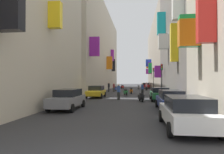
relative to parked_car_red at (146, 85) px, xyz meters
name	(u,v)px	position (x,y,z in m)	size (l,w,h in m)	color
ground_plane	(128,93)	(-3.82, -19.13, -0.74)	(140.00, 140.00, 0.00)	#2D2D30
building_left_near	(6,2)	(-11.81, -39.62, 7.21)	(7.26, 19.04, 15.91)	#BCB29E
building_left_mid_b	(95,50)	(-11.81, -8.42, 8.25)	(7.40, 38.56, 17.99)	#BCB29E
building_right_mid_a	(197,35)	(4.17, -30.99, 6.22)	(7.07, 15.73, 13.93)	slate
building_right_mid_b	(165,57)	(4.18, -6.12, 6.79)	(7.33, 33.99, 15.07)	#9E9384
parked_car_red	(146,85)	(0.00, 0.00, 0.00)	(1.97, 4.30, 1.39)	#B21E1E
parked_car_grey	(68,99)	(-7.38, -38.72, 0.04)	(1.87, 4.22, 1.50)	slate
parked_car_blue	(170,100)	(0.18, -38.31, 0.02)	(1.84, 4.48, 1.46)	navy
parked_car_green	(160,94)	(0.17, -31.52, 0.00)	(1.99, 3.94, 1.40)	#236638
parked_car_white	(186,112)	(-0.04, -43.87, 0.03)	(2.03, 4.44, 1.47)	white
parked_car_yellow	(96,91)	(-7.28, -28.66, 0.03)	(1.98, 4.14, 1.48)	gold
scooter_silver	(139,87)	(-1.90, -5.88, -0.28)	(0.59, 1.76, 1.13)	#ADADB2
scooter_orange	(131,91)	(-3.17, -21.44, -0.28)	(0.54, 1.99, 1.13)	orange
scooter_black	(141,97)	(-1.82, -32.67, -0.28)	(0.63, 1.76, 1.13)	black
scooter_red	(122,87)	(-5.88, -3.77, -0.28)	(0.74, 1.71, 1.13)	red
scooter_blue	(115,89)	(-6.54, -13.93, -0.28)	(0.55, 1.80, 1.13)	#2D4CAD
scooter_green	(125,92)	(-3.87, -24.75, -0.28)	(0.73, 1.91, 1.13)	#287F3D
pedestrian_crossing	(146,86)	(-0.34, -11.38, 0.10)	(0.40, 0.40, 1.68)	black
pedestrian_near_left	(142,89)	(-1.46, -23.69, 0.13)	(0.45, 0.45, 1.74)	black
pedestrian_near_right	(114,87)	(-6.40, -17.40, 0.08)	(0.52, 0.52, 1.66)	#393939
pedestrian_mid_street	(119,92)	(-4.26, -31.04, 0.13)	(0.40, 0.40, 1.74)	#2E2E2E
pedestrian_far_away	(109,87)	(-7.37, -17.07, 0.14)	(0.54, 0.54, 1.76)	#2E2E2E
traffic_light_near_corner	(162,75)	(0.82, -27.78, 2.11)	(0.26, 0.34, 4.17)	#2D2D2D
traffic_light_far_corner	(153,76)	(0.74, -16.08, 2.23)	(0.26, 0.34, 4.38)	#2D2D2D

